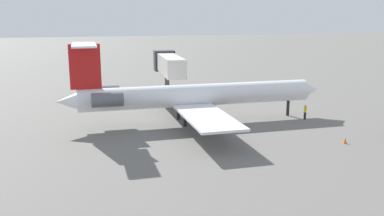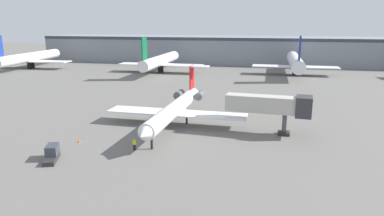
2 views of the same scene
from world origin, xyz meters
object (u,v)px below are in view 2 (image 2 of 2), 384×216
at_px(parked_airliner_west_end, 30,58).
at_px(parked_airliner_west_mid, 160,61).
at_px(traffic_cone_near, 79,140).
at_px(ground_crew_marshaller, 134,145).
at_px(parked_airliner_centre, 295,62).
at_px(jet_bridge, 274,105).
at_px(regional_jet, 176,107).
at_px(baggage_tug_lead, 52,154).

relative_size(parked_airliner_west_end, parked_airliner_west_mid, 1.04).
relative_size(traffic_cone_near, parked_airliner_west_mid, 0.02).
height_order(ground_crew_marshaller, parked_airliner_centre, parked_airliner_centre).
xyz_separation_m(jet_bridge, parked_airliner_centre, (7.49, 65.81, -0.35)).
height_order(parked_airliner_west_end, parked_airliner_west_mid, parked_airliner_west_mid).
height_order(regional_jet, baggage_tug_lead, regional_jet).
height_order(traffic_cone_near, parked_airliner_west_end, parked_airliner_west_end).
xyz_separation_m(ground_crew_marshaller, baggage_tug_lead, (-9.27, -5.51, -0.02)).
distance_m(regional_jet, baggage_tug_lead, 22.37).
bearing_deg(traffic_cone_near, parked_airliner_west_end, 130.56).
distance_m(jet_bridge, parked_airliner_west_mid, 72.53).
xyz_separation_m(regional_jet, baggage_tug_lead, (-11.84, -18.84, -2.32)).
bearing_deg(parked_airliner_centre, parked_airliner_west_mid, -174.83).
height_order(jet_bridge, parked_airliner_west_mid, parked_airliner_west_mid).
bearing_deg(baggage_tug_lead, parked_airliner_west_end, 128.03).
bearing_deg(parked_airliner_centre, traffic_cone_near, -115.18).
xyz_separation_m(regional_jet, parked_airliner_west_mid, (-21.75, 60.15, 0.97)).
xyz_separation_m(ground_crew_marshaller, parked_airliner_west_end, (-70.88, 73.26, 3.24)).
relative_size(ground_crew_marshaller, parked_airliner_west_end, 0.05).
bearing_deg(parked_airliner_west_mid, ground_crew_marshaller, -75.37).
distance_m(jet_bridge, traffic_cone_near, 30.52).
relative_size(ground_crew_marshaller, traffic_cone_near, 3.07).
distance_m(regional_jet, jet_bridge, 16.56).
bearing_deg(baggage_tug_lead, ground_crew_marshaller, 30.74).
height_order(traffic_cone_near, parked_airliner_west_mid, parked_airliner_west_mid).
bearing_deg(traffic_cone_near, parked_airliner_centre, 64.82).
relative_size(ground_crew_marshaller, baggage_tug_lead, 0.40).
xyz_separation_m(traffic_cone_near, parked_airliner_centre, (35.84, 76.23, 4.09)).
height_order(parked_airliner_west_end, parked_airliner_centre, parked_airliner_centre).
relative_size(jet_bridge, parked_airliner_centre, 0.41).
height_order(traffic_cone_near, parked_airliner_centre, parked_airliner_centre).
bearing_deg(ground_crew_marshaller, parked_airliner_west_mid, 104.63).
bearing_deg(parked_airliner_west_end, baggage_tug_lead, -51.97).
distance_m(baggage_tug_lead, parked_airliner_west_mid, 79.68).
height_order(regional_jet, jet_bridge, regional_jet).
height_order(ground_crew_marshaller, parked_airliner_west_end, parked_airliner_west_end).
bearing_deg(jet_bridge, traffic_cone_near, -159.83).
bearing_deg(traffic_cone_near, regional_jet, 45.02).
xyz_separation_m(traffic_cone_near, parked_airliner_west_mid, (-9.81, 72.09, 3.85)).
distance_m(ground_crew_marshaller, parked_airliner_west_mid, 76.01).
bearing_deg(regional_jet, jet_bridge, -5.32).
distance_m(regional_jet, traffic_cone_near, 17.12).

